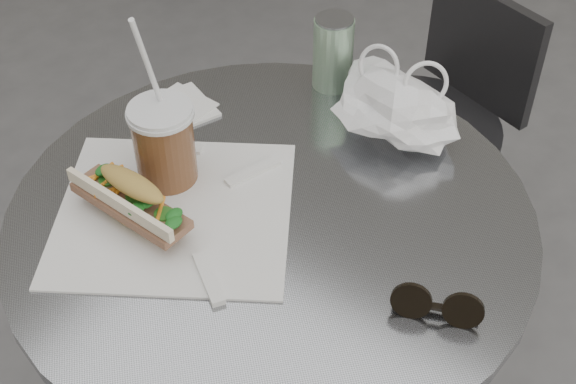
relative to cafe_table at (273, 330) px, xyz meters
The scene contains 9 objects.
cafe_table is the anchor object (origin of this frame).
chair_far 0.69m from the cafe_table, 93.89° to the left, with size 0.39×0.42×0.72m.
sandwich_paper 0.31m from the cafe_table, 146.61° to the right, with size 0.33×0.31×0.00m, color white.
banh_mi 0.37m from the cafe_table, 141.25° to the right, with size 0.24×0.11×0.08m.
iced_coffee 0.38m from the cafe_table, behind, with size 0.10×0.10×0.28m.
sunglasses 0.41m from the cafe_table, ahead, with size 0.12×0.06×0.05m.
plastic_bag 0.42m from the cafe_table, 77.72° to the left, with size 0.20×0.15×0.10m, color white, non-canonical shape.
napkin_stack 0.40m from the cafe_table, 156.67° to the left, with size 0.14×0.14×0.01m.
drink_can 0.47m from the cafe_table, 106.24° to the left, with size 0.07×0.07×0.13m.
Camera 1 is at (0.47, -0.46, 1.55)m, focal length 50.00 mm.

